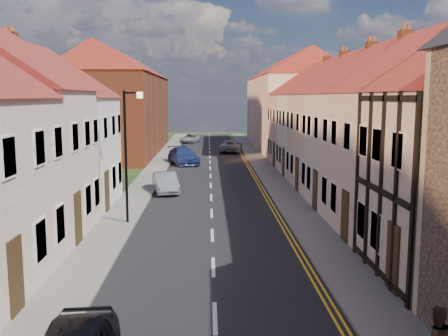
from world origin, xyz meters
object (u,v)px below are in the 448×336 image
object	(u,v)px
car_mid	(165,183)
car_far	(183,156)
lamppost	(127,148)
car_distant	(190,138)
car_distant_b	(231,146)

from	to	relation	value
car_mid	car_far	distance (m)	13.03
lamppost	car_distant	size ratio (longest dim) A/B	1.50
car_mid	car_distant	distance (m)	33.48
lamppost	car_far	xyz separation A→B (m)	(1.47, 20.78, -2.82)
lamppost	car_distant	bearing A→B (deg)	88.14
lamppost	car_far	world-z (taller)	lamppost
car_far	car_distant	xyz separation A→B (m)	(-0.14, 20.46, -0.16)
car_mid	car_far	bearing A→B (deg)	76.30
lamppost	car_distant_b	bearing A→B (deg)	78.57
lamppost	car_mid	world-z (taller)	lamppost
lamppost	car_distant_b	size ratio (longest dim) A/B	1.26
car_far	car_distant_b	size ratio (longest dim) A/B	1.04
car_distant	car_distant_b	distance (m)	12.20
lamppost	car_mid	size ratio (longest dim) A/B	1.60
car_mid	lamppost	bearing A→B (deg)	-109.05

